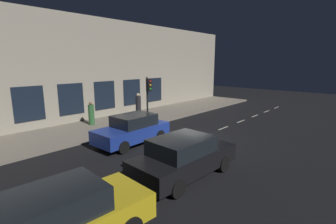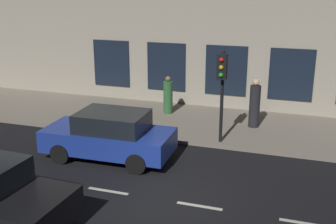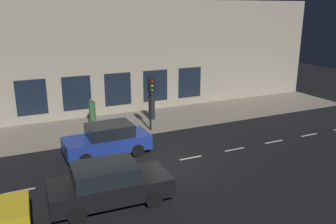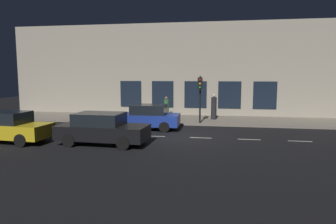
{
  "view_description": "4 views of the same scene",
  "coord_description": "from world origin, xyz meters",
  "px_view_note": "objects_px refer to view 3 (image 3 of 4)",
  "views": [
    {
      "loc": [
        -7.91,
        10.76,
        4.35
      ],
      "look_at": [
        2.26,
        -0.51,
        1.27
      ],
      "focal_mm": 26.1,
      "sensor_mm": 36.0,
      "label": 1
    },
    {
      "loc": [
        -9.39,
        -3.25,
        5.52
      ],
      "look_at": [
        2.98,
        0.84,
        1.49
      ],
      "focal_mm": 44.96,
      "sensor_mm": 36.0,
      "label": 2
    },
    {
      "loc": [
        -14.04,
        6.77,
        6.99
      ],
      "look_at": [
        3.07,
        -1.2,
        1.51
      ],
      "focal_mm": 37.83,
      "sensor_mm": 36.0,
      "label": 3
    },
    {
      "loc": [
        -16.88,
        -2.05,
        3.49
      ],
      "look_at": [
        1.22,
        1.04,
        1.25
      ],
      "focal_mm": 33.15,
      "sensor_mm": 36.0,
      "label": 4
    }
  ],
  "objects_px": {
    "parked_car_0": "(108,140)",
    "pedestrian_0": "(92,112)",
    "parked_car_1": "(109,184)",
    "pedestrian_1": "(152,106)",
    "traffic_light": "(151,92)"
  },
  "relations": [
    {
      "from": "parked_car_0",
      "to": "parked_car_1",
      "type": "bearing_deg",
      "value": 163.82
    },
    {
      "from": "pedestrian_0",
      "to": "pedestrian_1",
      "type": "relative_size",
      "value": 0.85
    },
    {
      "from": "traffic_light",
      "to": "parked_car_1",
      "type": "xyz_separation_m",
      "value": [
        -6.6,
        4.41,
        -1.68
      ]
    },
    {
      "from": "pedestrian_0",
      "to": "pedestrian_1",
      "type": "bearing_deg",
      "value": -80.35
    },
    {
      "from": "parked_car_0",
      "to": "pedestrian_0",
      "type": "xyz_separation_m",
      "value": [
        4.84,
        -0.39,
        0.09
      ]
    },
    {
      "from": "pedestrian_0",
      "to": "pedestrian_1",
      "type": "distance_m",
      "value": 3.76
    },
    {
      "from": "parked_car_0",
      "to": "pedestrian_1",
      "type": "bearing_deg",
      "value": -45.36
    },
    {
      "from": "parked_car_0",
      "to": "pedestrian_0",
      "type": "bearing_deg",
      "value": -5.75
    },
    {
      "from": "pedestrian_0",
      "to": "parked_car_1",
      "type": "bearing_deg",
      "value": -170.41
    },
    {
      "from": "parked_car_1",
      "to": "pedestrian_0",
      "type": "distance_m",
      "value": 9.49
    },
    {
      "from": "parked_car_0",
      "to": "parked_car_1",
      "type": "height_order",
      "value": "same"
    },
    {
      "from": "parked_car_0",
      "to": "pedestrian_0",
      "type": "height_order",
      "value": "pedestrian_0"
    },
    {
      "from": "parked_car_0",
      "to": "pedestrian_0",
      "type": "distance_m",
      "value": 4.86
    },
    {
      "from": "parked_car_1",
      "to": "pedestrian_0",
      "type": "relative_size",
      "value": 2.83
    },
    {
      "from": "pedestrian_1",
      "to": "parked_car_1",
      "type": "bearing_deg",
      "value": 21.08
    }
  ]
}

